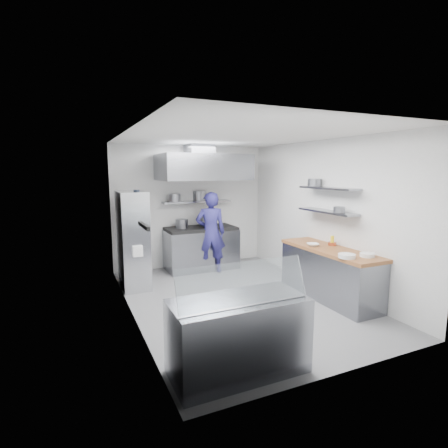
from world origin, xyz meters
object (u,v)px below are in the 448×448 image
wire_rack (133,240)px  display_case (238,336)px  gas_range (201,249)px  chef (211,232)px

wire_rack → display_case: size_ratio=1.23×
gas_range → chef: chef is taller
chef → wire_rack: bearing=25.6°
chef → wire_rack: (-1.72, -0.29, 0.03)m
chef → display_case: size_ratio=1.19×
chef → wire_rack: size_ratio=0.96×
gas_range → wire_rack: (-1.63, -0.65, 0.48)m
gas_range → wire_rack: wire_rack is taller
wire_rack → chef: bearing=9.5°
wire_rack → display_case: wire_rack is taller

